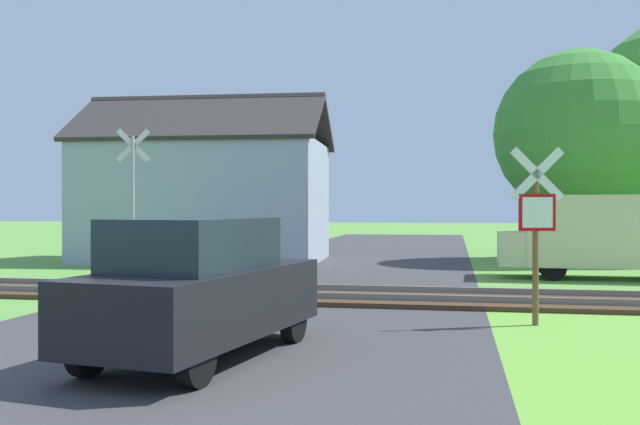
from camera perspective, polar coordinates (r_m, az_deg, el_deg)
ground_plane at (r=8.85m, az=-12.84°, el=-12.10°), size 160.00×160.00×0.00m
road_asphalt at (r=10.68m, az=-8.49°, el=-9.91°), size 8.06×80.00×0.01m
rail_track at (r=15.17m, az=-2.57°, el=-6.62°), size 60.00×2.60×0.22m
stop_sign_near at (r=12.02m, az=16.92°, el=-0.79°), size 0.86×0.22×2.89m
crossing_sign_far at (r=19.07m, az=-14.74°, el=1.45°), size 0.86×0.24×3.96m
house at (r=25.77m, az=-9.04°, el=1.14°), size 8.86×6.27×5.93m
tree_right at (r=26.75m, az=19.98°, el=5.95°), size 5.87×5.87×7.44m
mail_truck at (r=20.48m, az=21.42°, el=-1.51°), size 4.94×2.01×2.24m
parked_car at (r=9.19m, az=-9.57°, el=-5.98°), size 2.28×4.22×1.78m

